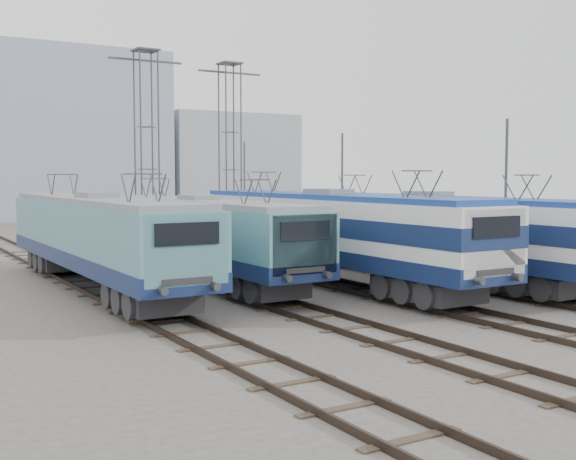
{
  "coord_description": "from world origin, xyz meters",
  "views": [
    {
      "loc": [
        -14.87,
        -19.45,
        4.62
      ],
      "look_at": [
        0.88,
        7.0,
        2.29
      ],
      "focal_mm": 45.0,
      "sensor_mm": 36.0,
      "label": 1
    }
  ],
  "objects_px": {
    "catenary_tower_east": "(230,145)",
    "mast_mid": "(342,195)",
    "locomotive_center_left": "(200,232)",
    "safety_cone": "(571,281)",
    "mast_rear": "(244,191)",
    "mast_front": "(505,202)",
    "locomotive_center_right": "(330,228)",
    "locomotive_far_right": "(430,228)",
    "catenary_tower_west": "(147,142)",
    "locomotive_far_left": "(99,234)"
  },
  "relations": [
    {
      "from": "catenary_tower_east",
      "to": "mast_mid",
      "type": "xyz_separation_m",
      "value": [
        2.1,
        -10.0,
        -3.14
      ]
    },
    {
      "from": "locomotive_center_left",
      "to": "safety_cone",
      "type": "relative_size",
      "value": 34.07
    },
    {
      "from": "mast_rear",
      "to": "mast_front",
      "type": "bearing_deg",
      "value": -90.0
    },
    {
      "from": "locomotive_center_right",
      "to": "locomotive_far_right",
      "type": "height_order",
      "value": "locomotive_center_right"
    },
    {
      "from": "locomotive_center_right",
      "to": "catenary_tower_west",
      "type": "distance_m",
      "value": 16.91
    },
    {
      "from": "catenary_tower_east",
      "to": "safety_cone",
      "type": "xyz_separation_m",
      "value": [
        2.1,
        -25.38,
        -6.09
      ]
    },
    {
      "from": "locomotive_center_right",
      "to": "mast_mid",
      "type": "relative_size",
      "value": 2.69
    },
    {
      "from": "locomotive_center_left",
      "to": "safety_cone",
      "type": "height_order",
      "value": "locomotive_center_left"
    },
    {
      "from": "locomotive_center_left",
      "to": "catenary_tower_west",
      "type": "xyz_separation_m",
      "value": [
        2.25,
        12.85,
        4.46
      ]
    },
    {
      "from": "catenary_tower_west",
      "to": "safety_cone",
      "type": "bearing_deg",
      "value": -69.8
    },
    {
      "from": "mast_rear",
      "to": "safety_cone",
      "type": "xyz_separation_m",
      "value": [
        0.0,
        -27.38,
        -2.94
      ]
    },
    {
      "from": "safety_cone",
      "to": "mast_mid",
      "type": "bearing_deg",
      "value": 90.0
    },
    {
      "from": "mast_mid",
      "to": "locomotive_far_left",
      "type": "bearing_deg",
      "value": -161.47
    },
    {
      "from": "locomotive_far_right",
      "to": "safety_cone",
      "type": "relative_size",
      "value": 35.5
    },
    {
      "from": "mast_front",
      "to": "mast_mid",
      "type": "height_order",
      "value": "same"
    },
    {
      "from": "locomotive_center_right",
      "to": "mast_mid",
      "type": "height_order",
      "value": "mast_mid"
    },
    {
      "from": "catenary_tower_west",
      "to": "mast_front",
      "type": "height_order",
      "value": "catenary_tower_west"
    },
    {
      "from": "mast_front",
      "to": "mast_rear",
      "type": "bearing_deg",
      "value": 90.0
    },
    {
      "from": "mast_mid",
      "to": "mast_rear",
      "type": "relative_size",
      "value": 1.0
    },
    {
      "from": "locomotive_center_left",
      "to": "locomotive_center_right",
      "type": "distance_m",
      "value": 5.62
    },
    {
      "from": "locomotive_center_right",
      "to": "catenary_tower_east",
      "type": "xyz_separation_m",
      "value": [
        4.25,
        18.21,
        4.24
      ]
    },
    {
      "from": "locomotive_far_right",
      "to": "mast_front",
      "type": "distance_m",
      "value": 3.38
    },
    {
      "from": "mast_mid",
      "to": "mast_front",
      "type": "bearing_deg",
      "value": -90.0
    },
    {
      "from": "mast_front",
      "to": "locomotive_center_left",
      "type": "bearing_deg",
      "value": 146.61
    },
    {
      "from": "locomotive_center_right",
      "to": "catenary_tower_east",
      "type": "height_order",
      "value": "catenary_tower_east"
    },
    {
      "from": "locomotive_far_right",
      "to": "safety_cone",
      "type": "xyz_separation_m",
      "value": [
        1.85,
        -5.96,
        -1.77
      ]
    },
    {
      "from": "locomotive_far_left",
      "to": "locomotive_center_left",
      "type": "distance_m",
      "value": 4.51
    },
    {
      "from": "locomotive_far_right",
      "to": "safety_cone",
      "type": "height_order",
      "value": "locomotive_far_right"
    },
    {
      "from": "mast_mid",
      "to": "catenary_tower_west",
      "type": "bearing_deg",
      "value": 137.07
    },
    {
      "from": "locomotive_center_right",
      "to": "mast_front",
      "type": "height_order",
      "value": "mast_front"
    },
    {
      "from": "locomotive_far_right",
      "to": "catenary_tower_west",
      "type": "distance_m",
      "value": 19.17
    },
    {
      "from": "catenary_tower_east",
      "to": "mast_rear",
      "type": "relative_size",
      "value": 1.71
    },
    {
      "from": "locomotive_far_left",
      "to": "mast_front",
      "type": "height_order",
      "value": "mast_front"
    },
    {
      "from": "locomotive_far_left",
      "to": "mast_front",
      "type": "relative_size",
      "value": 2.62
    },
    {
      "from": "catenary_tower_west",
      "to": "mast_mid",
      "type": "height_order",
      "value": "catenary_tower_west"
    },
    {
      "from": "locomotive_far_left",
      "to": "locomotive_far_right",
      "type": "height_order",
      "value": "locomotive_far_left"
    },
    {
      "from": "locomotive_far_left",
      "to": "locomotive_center_left",
      "type": "bearing_deg",
      "value": 3.78
    },
    {
      "from": "safety_cone",
      "to": "locomotive_far_left",
      "type": "bearing_deg",
      "value": 146.31
    },
    {
      "from": "catenary_tower_east",
      "to": "locomotive_center_right",
      "type": "bearing_deg",
      "value": -103.13
    },
    {
      "from": "locomotive_far_left",
      "to": "locomotive_center_right",
      "type": "height_order",
      "value": "locomotive_center_right"
    },
    {
      "from": "mast_rear",
      "to": "locomotive_far_left",
      "type": "bearing_deg",
      "value": -131.84
    },
    {
      "from": "locomotive_far_right",
      "to": "mast_rear",
      "type": "distance_m",
      "value": 21.53
    },
    {
      "from": "locomotive_far_right",
      "to": "mast_mid",
      "type": "relative_size",
      "value": 2.61
    },
    {
      "from": "locomotive_far_left",
      "to": "catenary_tower_west",
      "type": "height_order",
      "value": "catenary_tower_west"
    },
    {
      "from": "locomotive_center_right",
      "to": "mast_front",
      "type": "distance_m",
      "value": 7.47
    },
    {
      "from": "catenary_tower_east",
      "to": "safety_cone",
      "type": "distance_m",
      "value": 26.18
    },
    {
      "from": "locomotive_center_left",
      "to": "mast_rear",
      "type": "xyz_separation_m",
      "value": [
        10.85,
        16.85,
        1.31
      ]
    },
    {
      "from": "locomotive_center_left",
      "to": "catenary_tower_east",
      "type": "bearing_deg",
      "value": 59.49
    },
    {
      "from": "locomotive_far_left",
      "to": "safety_cone",
      "type": "xyz_separation_m",
      "value": [
        15.35,
        -10.23,
        -1.73
      ]
    },
    {
      "from": "catenary_tower_west",
      "to": "mast_front",
      "type": "bearing_deg",
      "value": -66.73
    }
  ]
}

